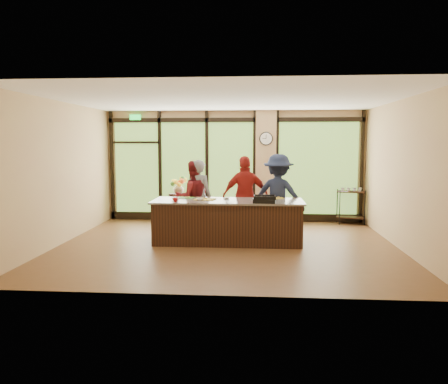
% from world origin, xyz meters
% --- Properties ---
extents(floor, '(7.00, 7.00, 0.00)m').
position_xyz_m(floor, '(0.00, 0.00, 0.00)').
color(floor, brown).
rests_on(floor, ground).
extents(ceiling, '(7.00, 7.00, 0.00)m').
position_xyz_m(ceiling, '(0.00, 0.00, 3.00)').
color(ceiling, white).
rests_on(ceiling, back_wall).
extents(back_wall, '(7.00, 0.00, 7.00)m').
position_xyz_m(back_wall, '(0.00, 3.00, 1.50)').
color(back_wall, tan).
rests_on(back_wall, floor).
extents(left_wall, '(0.00, 6.00, 6.00)m').
position_xyz_m(left_wall, '(-3.50, 0.00, 1.50)').
color(left_wall, tan).
rests_on(left_wall, floor).
extents(right_wall, '(0.00, 6.00, 6.00)m').
position_xyz_m(right_wall, '(3.50, 0.00, 1.50)').
color(right_wall, tan).
rests_on(right_wall, floor).
extents(window_wall, '(6.90, 0.12, 3.00)m').
position_xyz_m(window_wall, '(0.16, 2.95, 1.39)').
color(window_wall, tan).
rests_on(window_wall, floor).
extents(island_base, '(3.10, 1.00, 0.88)m').
position_xyz_m(island_base, '(0.00, 0.30, 0.44)').
color(island_base, black).
rests_on(island_base, floor).
extents(countertop, '(3.20, 1.10, 0.04)m').
position_xyz_m(countertop, '(0.00, 0.30, 0.90)').
color(countertop, gray).
rests_on(countertop, island_base).
extents(wall_clock, '(0.36, 0.04, 0.36)m').
position_xyz_m(wall_clock, '(0.85, 2.87, 2.25)').
color(wall_clock, black).
rests_on(wall_clock, window_wall).
extents(cook_left, '(0.75, 0.62, 1.75)m').
position_xyz_m(cook_left, '(-0.73, 1.12, 0.88)').
color(cook_left, slate).
rests_on(cook_left, floor).
extents(cook_midleft, '(1.01, 0.90, 1.72)m').
position_xyz_m(cook_midleft, '(-0.87, 1.12, 0.86)').
color(cook_midleft, maroon).
rests_on(cook_midleft, floor).
extents(cook_midright, '(1.16, 0.71, 1.84)m').
position_xyz_m(cook_midright, '(0.36, 1.08, 0.92)').
color(cook_midright, maroon).
rests_on(cook_midright, floor).
extents(cook_right, '(1.36, 1.00, 1.88)m').
position_xyz_m(cook_right, '(1.11, 1.12, 0.94)').
color(cook_right, '#192038').
rests_on(cook_right, floor).
extents(roasting_pan, '(0.48, 0.39, 0.08)m').
position_xyz_m(roasting_pan, '(0.77, -0.04, 0.96)').
color(roasting_pan, black).
rests_on(roasting_pan, countertop).
extents(mixing_bowl, '(0.34, 0.34, 0.07)m').
position_xyz_m(mixing_bowl, '(0.66, -0.01, 0.96)').
color(mixing_bowl, silver).
rests_on(mixing_bowl, countertop).
extents(cutting_board_left, '(0.40, 0.33, 0.01)m').
position_xyz_m(cutting_board_left, '(-0.97, 0.61, 0.93)').
color(cutting_board_left, '#438630').
rests_on(cutting_board_left, countertop).
extents(cutting_board_center, '(0.48, 0.39, 0.01)m').
position_xyz_m(cutting_board_center, '(-0.50, 0.37, 0.93)').
color(cutting_board_center, gold).
rests_on(cutting_board_center, countertop).
extents(cutting_board_right, '(0.40, 0.32, 0.01)m').
position_xyz_m(cutting_board_right, '(1.01, 0.68, 0.93)').
color(cutting_board_right, gold).
rests_on(cutting_board_right, countertop).
extents(prep_bowl_near, '(0.19, 0.19, 0.05)m').
position_xyz_m(prep_bowl_near, '(-1.12, 0.23, 0.94)').
color(prep_bowl_near, white).
rests_on(prep_bowl_near, countertop).
extents(prep_bowl_mid, '(0.18, 0.18, 0.04)m').
position_xyz_m(prep_bowl_mid, '(-0.59, 0.21, 0.94)').
color(prep_bowl_mid, white).
rests_on(prep_bowl_mid, countertop).
extents(prep_bowl_far, '(0.15, 0.15, 0.03)m').
position_xyz_m(prep_bowl_far, '(-0.03, 0.54, 0.93)').
color(prep_bowl_far, white).
rests_on(prep_bowl_far, countertop).
extents(red_ramekin, '(0.15, 0.15, 0.09)m').
position_xyz_m(red_ramekin, '(-1.06, -0.04, 0.96)').
color(red_ramekin, '#A21012').
rests_on(red_ramekin, countertop).
extents(flower_stand, '(0.50, 0.50, 0.79)m').
position_xyz_m(flower_stand, '(-1.48, 2.62, 0.39)').
color(flower_stand, black).
rests_on(flower_stand, floor).
extents(flower_vase, '(0.37, 0.37, 0.29)m').
position_xyz_m(flower_vase, '(-1.48, 2.62, 0.93)').
color(flower_vase, '#937750').
rests_on(flower_vase, flower_stand).
extents(bar_cart, '(0.79, 0.58, 0.97)m').
position_xyz_m(bar_cart, '(3.10, 2.75, 0.58)').
color(bar_cart, black).
rests_on(bar_cart, floor).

